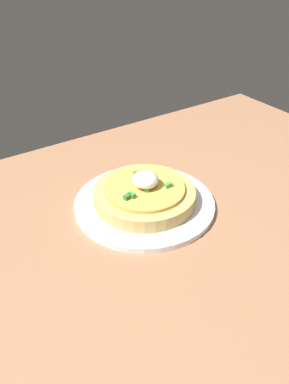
% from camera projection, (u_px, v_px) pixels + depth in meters
% --- Properties ---
extents(dining_table, '(1.20, 0.83, 0.03)m').
position_uv_depth(dining_table, '(159.00, 250.00, 0.64)').
color(dining_table, '#A2704F').
rests_on(dining_table, ground).
extents(plate, '(0.25, 0.25, 0.01)m').
position_uv_depth(plate, '(144.00, 203.00, 0.71)').
color(plate, white).
rests_on(plate, dining_table).
extents(pizza, '(0.18, 0.18, 0.06)m').
position_uv_depth(pizza, '(145.00, 194.00, 0.69)').
color(pizza, tan).
rests_on(pizza, plate).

